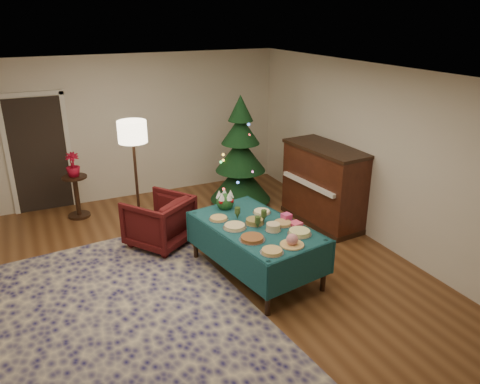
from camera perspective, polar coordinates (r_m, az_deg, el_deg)
name	(u,v)px	position (r m, az deg, el deg)	size (l,w,h in m)	color
room_shell	(191,187)	(5.86, -5.96, 0.57)	(7.00, 7.00, 7.00)	#593319
doorway	(39,152)	(8.98, -23.33, 4.55)	(1.08, 0.04, 2.16)	black
rug	(113,322)	(5.87, -15.25, -15.01)	(3.20, 4.20, 0.02)	#141244
buffet_table	(256,235)	(6.32, 1.95, -5.29)	(1.40, 2.04, 0.73)	black
platter_0	(272,251)	(5.58, 3.92, -7.22)	(0.29, 0.29, 0.05)	silver
platter_1	(292,241)	(5.75, 6.37, -5.95)	(0.30, 0.30, 0.16)	silver
platter_2	(299,232)	(6.05, 7.26, -4.92)	(0.31, 0.31, 0.06)	silver
platter_3	(252,238)	(5.87, 1.49, -5.68)	(0.33, 0.33, 0.05)	silver
platter_4	(273,227)	(6.11, 4.07, -4.33)	(0.21, 0.21, 0.10)	silver
platter_5	(283,223)	(6.30, 5.21, -3.83)	(0.27, 0.27, 0.04)	silver
platter_6	(235,227)	(6.17, -0.66, -4.23)	(0.32, 0.32, 0.05)	silver
platter_7	(255,222)	(6.30, 1.79, -3.62)	(0.27, 0.27, 0.07)	silver
platter_8	(262,212)	(6.63, 2.68, -2.43)	(0.26, 0.26, 0.04)	silver
platter_9	(219,218)	(6.42, -2.63, -3.24)	(0.27, 0.27, 0.04)	silver
goblet_0	(237,213)	(6.41, -0.31, -2.55)	(0.08, 0.08, 0.17)	#2D471E
goblet_1	(264,216)	(6.34, 2.93, -2.89)	(0.08, 0.08, 0.17)	#2D471E
goblet_2	(258,222)	(6.14, 2.17, -3.68)	(0.08, 0.08, 0.17)	#2D471E
napkin_stack	(296,224)	(6.31, 6.80, -3.85)	(0.15, 0.15, 0.04)	#F9456B
gift_box	(286,217)	(6.42, 5.68, -3.07)	(0.12, 0.12, 0.10)	#D03977
centerpiece	(225,200)	(6.75, -1.83, -0.98)	(0.26, 0.26, 0.30)	#1E4C1E
armchair	(159,219)	(7.27, -9.85, -3.24)	(0.84, 0.79, 0.87)	#450E0F
floor_lamp	(133,139)	(7.44, -12.93, 6.35)	(0.45, 0.45, 1.85)	#A57F3F
side_table	(77,197)	(8.65, -19.25, -0.60)	(0.42, 0.42, 0.75)	black
potted_plant	(73,170)	(8.49, -19.66, 2.56)	(0.23, 0.42, 0.23)	#A00B22
christmas_tree	(240,157)	(8.54, 0.06, 4.30)	(1.17, 1.17, 2.05)	black
piano	(324,186)	(7.99, 10.24, 0.74)	(0.86, 1.61, 1.34)	black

